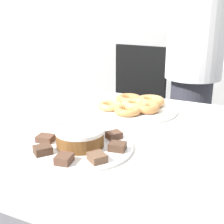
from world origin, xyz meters
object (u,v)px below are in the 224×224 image
object	(u,v)px
person_standing	(193,67)
frosted_cake	(80,137)
plate_donuts	(135,110)
office_chair_left	(130,115)
plate_cake	(80,147)

from	to	relation	value
person_standing	frosted_cake	world-z (taller)	person_standing
person_standing	plate_donuts	distance (m)	0.69
person_standing	office_chair_left	world-z (taller)	person_standing
office_chair_left	plate_donuts	world-z (taller)	office_chair_left
office_chair_left	frosted_cake	bearing A→B (deg)	-70.05
plate_cake	plate_donuts	size ratio (longest dim) A/B	0.93
frosted_cake	office_chair_left	bearing A→B (deg)	104.49
frosted_cake	plate_cake	bearing A→B (deg)	180.00
person_standing	plate_donuts	xyz separation A→B (m)	(-0.11, -0.68, -0.09)
office_chair_left	plate_donuts	bearing A→B (deg)	-60.79
plate_cake	plate_donuts	distance (m)	0.44
person_standing	office_chair_left	bearing A→B (deg)	174.68
plate_cake	frosted_cake	distance (m)	0.03
person_standing	plate_donuts	world-z (taller)	person_standing
plate_cake	plate_donuts	world-z (taller)	same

